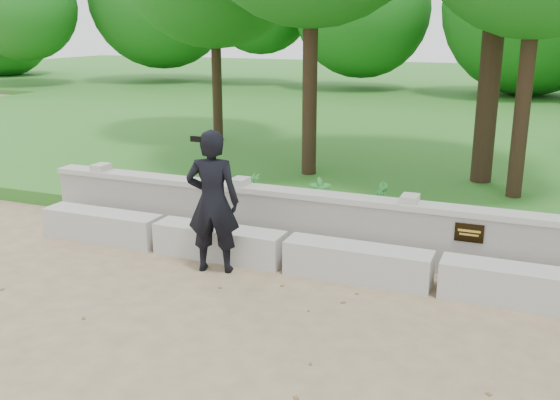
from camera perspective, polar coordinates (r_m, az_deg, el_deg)
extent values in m
plane|color=#9B845F|center=(6.34, 11.24, -14.66)|extent=(80.00, 80.00, 0.00)
cube|color=#287023|center=(19.66, 19.49, 5.94)|extent=(40.00, 22.00, 0.25)
cube|color=#AFACA5|center=(9.86, -15.93, -2.28)|extent=(1.90, 0.45, 0.45)
cube|color=#AFACA5|center=(8.80, -5.59, -3.90)|extent=(1.90, 0.45, 0.45)
cube|color=#AFACA5|center=(8.11, 7.07, -5.71)|extent=(1.90, 0.45, 0.45)
cube|color=#AFACA5|center=(7.88, 21.34, -7.39)|extent=(1.90, 0.45, 0.45)
cube|color=#A4A29B|center=(8.52, 14.89, -3.74)|extent=(12.50, 0.25, 0.82)
cube|color=#AFACA5|center=(8.38, 15.11, -0.84)|extent=(12.50, 0.35, 0.08)
cube|color=black|center=(8.29, 16.91, -2.90)|extent=(0.36, 0.02, 0.24)
imported|color=black|center=(8.15, -6.16, -0.17)|extent=(0.79, 0.62, 1.91)
cube|color=black|center=(7.63, -7.72, 5.54)|extent=(0.14, 0.06, 0.07)
cylinder|color=#382619|center=(16.49, -5.83, 12.12)|extent=(0.26, 0.26, 3.80)
cylinder|color=#382619|center=(12.40, 2.76, 12.17)|extent=(0.29, 0.29, 4.31)
cylinder|color=#382619|center=(12.35, 19.00, 14.90)|extent=(0.39, 0.39, 5.84)
cylinder|color=#382619|center=(11.41, 21.48, 9.77)|extent=(0.26, 0.26, 3.90)
imported|color=#2A7D30|center=(9.53, 3.74, -0.01)|extent=(0.43, 0.42, 0.68)
imported|color=#2A7D30|center=(9.69, 8.99, -0.15)|extent=(0.32, 0.37, 0.60)
imported|color=#2A7D30|center=(10.24, -2.51, 0.84)|extent=(0.44, 0.44, 0.59)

